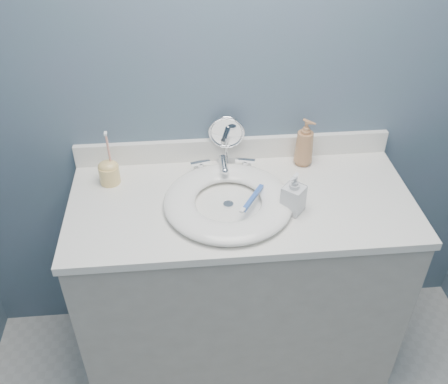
{
  "coord_description": "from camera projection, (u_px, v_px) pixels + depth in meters",
  "views": [
    {
      "loc": [
        -0.19,
        -0.4,
        1.98
      ],
      "look_at": [
        -0.06,
        0.94,
        0.94
      ],
      "focal_mm": 40.0,
      "sensor_mm": 36.0,
      "label": 1
    }
  ],
  "objects": [
    {
      "name": "soap_bottle_amber",
      "position": [
        305.0,
        142.0,
        1.89
      ],
      "size": [
        0.1,
        0.1,
        0.19
      ],
      "primitive_type": "imported",
      "rotation": [
        0.0,
        0.0,
        0.76
      ],
      "color": "#AC774D",
      "rests_on": "countertop"
    },
    {
      "name": "makeup_mirror",
      "position": [
        226.0,
        138.0,
        1.88
      ],
      "size": [
        0.14,
        0.08,
        0.2
      ],
      "rotation": [
        0.0,
        0.0,
        -0.13
      ],
      "color": "silver",
      "rests_on": "countertop"
    },
    {
      "name": "faucet",
      "position": [
        223.0,
        167.0,
        1.88
      ],
      "size": [
        0.25,
        0.13,
        0.07
      ],
      "color": "silver",
      "rests_on": "countertop"
    },
    {
      "name": "soap_bottle_clear",
      "position": [
        294.0,
        193.0,
        1.67
      ],
      "size": [
        0.1,
        0.1,
        0.15
      ],
      "primitive_type": "imported",
      "rotation": [
        0.0,
        0.0,
        -0.71
      ],
      "color": "silver",
      "rests_on": "countertop"
    },
    {
      "name": "vanity_cabinet",
      "position": [
        239.0,
        286.0,
        2.04
      ],
      "size": [
        1.2,
        0.55,
        0.85
      ],
      "primitive_type": "cube",
      "color": "#AFABA0",
      "rests_on": "ground"
    },
    {
      "name": "drain",
      "position": [
        228.0,
        204.0,
        1.73
      ],
      "size": [
        0.04,
        0.04,
        0.01
      ],
      "primitive_type": "cylinder",
      "color": "silver",
      "rests_on": "countertop"
    },
    {
      "name": "back_wall",
      "position": [
        234.0,
        82.0,
        1.79
      ],
      "size": [
        2.2,
        0.02,
        2.4
      ],
      "primitive_type": "cube",
      "color": "slate",
      "rests_on": "ground"
    },
    {
      "name": "toothbrush_lying",
      "position": [
        252.0,
        199.0,
        1.69
      ],
      "size": [
        0.1,
        0.16,
        0.02
      ],
      "rotation": [
        0.0,
        0.0,
        1.02
      ],
      "color": "#335BB4",
      "rests_on": "basin"
    },
    {
      "name": "countertop",
      "position": [
        241.0,
        203.0,
        1.77
      ],
      "size": [
        1.22,
        0.57,
        0.03
      ],
      "primitive_type": "cube",
      "color": "white",
      "rests_on": "vanity_cabinet"
    },
    {
      "name": "backsplash",
      "position": [
        234.0,
        149.0,
        1.94
      ],
      "size": [
        1.22,
        0.02,
        0.09
      ],
      "primitive_type": "cube",
      "color": "white",
      "rests_on": "countertop"
    },
    {
      "name": "basin",
      "position": [
        228.0,
        201.0,
        1.73
      ],
      "size": [
        0.45,
        0.45,
        0.04
      ],
      "primitive_type": null,
      "color": "white",
      "rests_on": "countertop"
    },
    {
      "name": "toothbrush_holder",
      "position": [
        109.0,
        171.0,
        1.81
      ],
      "size": [
        0.08,
        0.08,
        0.22
      ],
      "rotation": [
        0.0,
        0.0,
        0.05
      ],
      "color": "#F2CD79",
      "rests_on": "countertop"
    }
  ]
}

